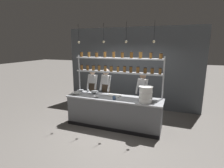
{
  "coord_description": "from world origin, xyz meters",
  "views": [
    {
      "loc": [
        1.69,
        -4.7,
        2.44
      ],
      "look_at": [
        -0.14,
        0.2,
        1.27
      ],
      "focal_mm": 28.0,
      "sensor_mm": 36.0,
      "label": 1
    }
  ],
  "objects_px": {
    "spice_shelf_unit": "(118,67)",
    "chef_left": "(93,88)",
    "chef_center": "(106,89)",
    "serving_cup_front": "(114,98)",
    "prep_bowl_center_front": "(80,91)",
    "prep_bowl_center_back": "(94,93)",
    "container_stack": "(146,94)",
    "prep_bowl_near_right": "(96,97)",
    "chef_right": "(142,93)",
    "serving_cup_by_board": "(88,91)",
    "prep_bowl_near_left": "(77,93)",
    "cutting_board": "(114,95)"
  },
  "relations": [
    {
      "from": "prep_bowl_center_front",
      "to": "prep_bowl_center_back",
      "type": "distance_m",
      "value": 0.53
    },
    {
      "from": "chef_left",
      "to": "prep_bowl_near_left",
      "type": "bearing_deg",
      "value": -98.03
    },
    {
      "from": "chef_left",
      "to": "cutting_board",
      "type": "distance_m",
      "value": 1.25
    },
    {
      "from": "chef_center",
      "to": "serving_cup_front",
      "type": "bearing_deg",
      "value": -50.2
    },
    {
      "from": "spice_shelf_unit",
      "to": "serving_cup_by_board",
      "type": "xyz_separation_m",
      "value": [
        -1.03,
        -0.05,
        -0.83
      ]
    },
    {
      "from": "container_stack",
      "to": "serving_cup_front",
      "type": "distance_m",
      "value": 0.9
    },
    {
      "from": "chef_center",
      "to": "prep_bowl_near_left",
      "type": "height_order",
      "value": "chef_center"
    },
    {
      "from": "container_stack",
      "to": "serving_cup_by_board",
      "type": "height_order",
      "value": "container_stack"
    },
    {
      "from": "chef_center",
      "to": "prep_bowl_near_right",
      "type": "height_order",
      "value": "chef_center"
    },
    {
      "from": "container_stack",
      "to": "chef_left",
      "type": "bearing_deg",
      "value": 155.19
    },
    {
      "from": "spice_shelf_unit",
      "to": "chef_right",
      "type": "bearing_deg",
      "value": 33.86
    },
    {
      "from": "prep_bowl_center_front",
      "to": "chef_left",
      "type": "bearing_deg",
      "value": 76.61
    },
    {
      "from": "prep_bowl_center_back",
      "to": "serving_cup_front",
      "type": "xyz_separation_m",
      "value": [
        0.8,
        -0.36,
        0.02
      ]
    },
    {
      "from": "chef_right",
      "to": "spice_shelf_unit",
      "type": "bearing_deg",
      "value": -132.95
    },
    {
      "from": "cutting_board",
      "to": "prep_bowl_center_back",
      "type": "relative_size",
      "value": 1.47
    },
    {
      "from": "spice_shelf_unit",
      "to": "prep_bowl_center_back",
      "type": "distance_m",
      "value": 1.13
    },
    {
      "from": "chef_center",
      "to": "prep_bowl_center_back",
      "type": "bearing_deg",
      "value": -112.49
    },
    {
      "from": "chef_left",
      "to": "prep_bowl_center_back",
      "type": "height_order",
      "value": "chef_left"
    },
    {
      "from": "spice_shelf_unit",
      "to": "serving_cup_front",
      "type": "bearing_deg",
      "value": -82.69
    },
    {
      "from": "cutting_board",
      "to": "prep_bowl_near_right",
      "type": "height_order",
      "value": "prep_bowl_near_right"
    },
    {
      "from": "chef_left",
      "to": "prep_bowl_center_back",
      "type": "relative_size",
      "value": 5.93
    },
    {
      "from": "chef_right",
      "to": "chef_center",
      "type": "bearing_deg",
      "value": -157.41
    },
    {
      "from": "container_stack",
      "to": "cutting_board",
      "type": "xyz_separation_m",
      "value": [
        -1.0,
        0.29,
        -0.21
      ]
    },
    {
      "from": "serving_cup_front",
      "to": "serving_cup_by_board",
      "type": "bearing_deg",
      "value": 155.8
    },
    {
      "from": "container_stack",
      "to": "prep_bowl_near_right",
      "type": "bearing_deg",
      "value": -177.95
    },
    {
      "from": "chef_center",
      "to": "container_stack",
      "type": "height_order",
      "value": "chef_center"
    },
    {
      "from": "container_stack",
      "to": "cutting_board",
      "type": "bearing_deg",
      "value": 163.57
    },
    {
      "from": "spice_shelf_unit",
      "to": "chef_left",
      "type": "bearing_deg",
      "value": 157.27
    },
    {
      "from": "chef_left",
      "to": "serving_cup_front",
      "type": "bearing_deg",
      "value": -43.59
    },
    {
      "from": "container_stack",
      "to": "cutting_board",
      "type": "distance_m",
      "value": 1.06
    },
    {
      "from": "cutting_board",
      "to": "prep_bowl_near_right",
      "type": "bearing_deg",
      "value": -142.91
    },
    {
      "from": "chef_right",
      "to": "serving_cup_by_board",
      "type": "relative_size",
      "value": 18.34
    },
    {
      "from": "prep_bowl_center_back",
      "to": "serving_cup_by_board",
      "type": "relative_size",
      "value": 3.15
    },
    {
      "from": "chef_left",
      "to": "chef_right",
      "type": "height_order",
      "value": "chef_left"
    },
    {
      "from": "chef_right",
      "to": "prep_bowl_near_left",
      "type": "distance_m",
      "value": 2.1
    },
    {
      "from": "chef_center",
      "to": "prep_bowl_center_back",
      "type": "xyz_separation_m",
      "value": [
        -0.22,
        -0.44,
        -0.02
      ]
    },
    {
      "from": "chef_right",
      "to": "serving_cup_by_board",
      "type": "bearing_deg",
      "value": -150.13
    },
    {
      "from": "chef_left",
      "to": "spice_shelf_unit",
      "type": "bearing_deg",
      "value": -25.73
    },
    {
      "from": "chef_left",
      "to": "prep_bowl_center_back",
      "type": "distance_m",
      "value": 0.75
    },
    {
      "from": "prep_bowl_near_left",
      "to": "serving_cup_by_board",
      "type": "xyz_separation_m",
      "value": [
        0.17,
        0.42,
        0.01
      ]
    },
    {
      "from": "chef_center",
      "to": "prep_bowl_near_left",
      "type": "relative_size",
      "value": 6.09
    },
    {
      "from": "spice_shelf_unit",
      "to": "prep_bowl_center_front",
      "type": "xyz_separation_m",
      "value": [
        -1.26,
        -0.15,
        -0.85
      ]
    },
    {
      "from": "chef_left",
      "to": "serving_cup_front",
      "type": "relative_size",
      "value": 15.38
    },
    {
      "from": "prep_bowl_center_front",
      "to": "serving_cup_by_board",
      "type": "xyz_separation_m",
      "value": [
        0.23,
        0.1,
        0.01
      ]
    },
    {
      "from": "prep_bowl_near_left",
      "to": "prep_bowl_center_back",
      "type": "distance_m",
      "value": 0.55
    },
    {
      "from": "prep_bowl_near_right",
      "to": "chef_center",
      "type": "bearing_deg",
      "value": 90.22
    },
    {
      "from": "prep_bowl_center_back",
      "to": "spice_shelf_unit",
      "type": "bearing_deg",
      "value": 14.06
    },
    {
      "from": "chef_right",
      "to": "prep_bowl_center_back",
      "type": "bearing_deg",
      "value": -142.43
    },
    {
      "from": "prep_bowl_near_left",
      "to": "prep_bowl_center_front",
      "type": "height_order",
      "value": "prep_bowl_near_left"
    },
    {
      "from": "cutting_board",
      "to": "prep_bowl_near_left",
      "type": "relative_size",
      "value": 1.45
    }
  ]
}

